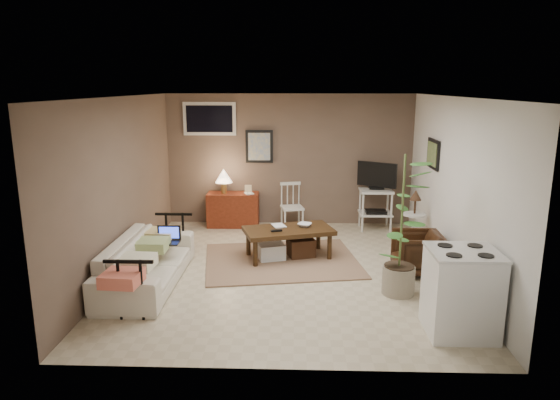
{
  "coord_description": "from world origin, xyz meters",
  "views": [
    {
      "loc": [
        0.15,
        -6.61,
        2.55
      ],
      "look_at": [
        -0.1,
        0.35,
        0.94
      ],
      "focal_mm": 32.0,
      "sensor_mm": 36.0,
      "label": 1
    }
  ],
  "objects_px": {
    "red_console": "(232,206)",
    "stove": "(461,292)",
    "armchair": "(417,251)",
    "sofa": "(146,254)",
    "side_table": "(415,213)",
    "potted_plant": "(402,220)",
    "tv_stand": "(376,194)",
    "coffee_table": "(288,241)",
    "spindle_chair": "(292,208)"
  },
  "relations": [
    {
      "from": "side_table",
      "to": "potted_plant",
      "type": "bearing_deg",
      "value": -108.01
    },
    {
      "from": "red_console",
      "to": "potted_plant",
      "type": "relative_size",
      "value": 0.6
    },
    {
      "from": "red_console",
      "to": "side_table",
      "type": "relative_size",
      "value": 1.12
    },
    {
      "from": "sofa",
      "to": "spindle_chair",
      "type": "xyz_separation_m",
      "value": [
        1.86,
        2.65,
        -0.02
      ]
    },
    {
      "from": "tv_stand",
      "to": "side_table",
      "type": "height_order",
      "value": "tv_stand"
    },
    {
      "from": "armchair",
      "to": "stove",
      "type": "relative_size",
      "value": 0.7
    },
    {
      "from": "spindle_chair",
      "to": "potted_plant",
      "type": "xyz_separation_m",
      "value": [
        1.36,
        -2.86,
        0.56
      ]
    },
    {
      "from": "side_table",
      "to": "potted_plant",
      "type": "distance_m",
      "value": 1.9
    },
    {
      "from": "spindle_chair",
      "to": "potted_plant",
      "type": "bearing_deg",
      "value": -64.52
    },
    {
      "from": "red_console",
      "to": "potted_plant",
      "type": "xyz_separation_m",
      "value": [
        2.46,
        -2.98,
        0.58
      ]
    },
    {
      "from": "stove",
      "to": "spindle_chair",
      "type": "bearing_deg",
      "value": 115.12
    },
    {
      "from": "coffee_table",
      "to": "stove",
      "type": "xyz_separation_m",
      "value": [
        1.84,
        -2.24,
        0.18
      ]
    },
    {
      "from": "potted_plant",
      "to": "tv_stand",
      "type": "bearing_deg",
      "value": 87.21
    },
    {
      "from": "coffee_table",
      "to": "side_table",
      "type": "relative_size",
      "value": 1.5
    },
    {
      "from": "red_console",
      "to": "side_table",
      "type": "bearing_deg",
      "value": -21.74
    },
    {
      "from": "red_console",
      "to": "spindle_chair",
      "type": "height_order",
      "value": "red_console"
    },
    {
      "from": "red_console",
      "to": "armchair",
      "type": "bearing_deg",
      "value": -38.49
    },
    {
      "from": "red_console",
      "to": "stove",
      "type": "xyz_separation_m",
      "value": [
        2.9,
        -3.97,
        0.08
      ]
    },
    {
      "from": "sofa",
      "to": "stove",
      "type": "relative_size",
      "value": 2.28
    },
    {
      "from": "side_table",
      "to": "stove",
      "type": "distance_m",
      "value": 2.77
    },
    {
      "from": "sofa",
      "to": "potted_plant",
      "type": "relative_size",
      "value": 1.17
    },
    {
      "from": "tv_stand",
      "to": "stove",
      "type": "xyz_separation_m",
      "value": [
        0.3,
        -3.86,
        -0.19
      ]
    },
    {
      "from": "coffee_table",
      "to": "red_console",
      "type": "xyz_separation_m",
      "value": [
        -1.06,
        1.73,
        0.1
      ]
    },
    {
      "from": "red_console",
      "to": "tv_stand",
      "type": "bearing_deg",
      "value": -2.46
    },
    {
      "from": "tv_stand",
      "to": "stove",
      "type": "bearing_deg",
      "value": -85.55
    },
    {
      "from": "side_table",
      "to": "armchair",
      "type": "height_order",
      "value": "side_table"
    },
    {
      "from": "red_console",
      "to": "armchair",
      "type": "relative_size",
      "value": 1.68
    },
    {
      "from": "spindle_chair",
      "to": "tv_stand",
      "type": "bearing_deg",
      "value": 0.62
    },
    {
      "from": "side_table",
      "to": "stove",
      "type": "xyz_separation_m",
      "value": [
        -0.14,
        -2.76,
        -0.14
      ]
    },
    {
      "from": "red_console",
      "to": "armchair",
      "type": "xyz_separation_m",
      "value": [
        2.85,
        -2.27,
        -0.05
      ]
    },
    {
      "from": "coffee_table",
      "to": "spindle_chair",
      "type": "bearing_deg",
      "value": 88.51
    },
    {
      "from": "tv_stand",
      "to": "side_table",
      "type": "bearing_deg",
      "value": -68.32
    },
    {
      "from": "coffee_table",
      "to": "stove",
      "type": "distance_m",
      "value": 2.91
    },
    {
      "from": "red_console",
      "to": "tv_stand",
      "type": "xyz_separation_m",
      "value": [
        2.6,
        -0.11,
        0.27
      ]
    },
    {
      "from": "sofa",
      "to": "side_table",
      "type": "height_order",
      "value": "side_table"
    },
    {
      "from": "sofa",
      "to": "tv_stand",
      "type": "xyz_separation_m",
      "value": [
        3.36,
        2.67,
        0.24
      ]
    },
    {
      "from": "potted_plant",
      "to": "armchair",
      "type": "bearing_deg",
      "value": 61.34
    },
    {
      "from": "coffee_table",
      "to": "side_table",
      "type": "distance_m",
      "value": 2.07
    },
    {
      "from": "spindle_chair",
      "to": "side_table",
      "type": "bearing_deg",
      "value": -29.18
    },
    {
      "from": "side_table",
      "to": "armchair",
      "type": "relative_size",
      "value": 1.49
    },
    {
      "from": "sofa",
      "to": "stove",
      "type": "distance_m",
      "value": 3.85
    },
    {
      "from": "sofa",
      "to": "red_console",
      "type": "relative_size",
      "value": 1.93
    },
    {
      "from": "side_table",
      "to": "armchair",
      "type": "xyz_separation_m",
      "value": [
        -0.18,
        -1.06,
        -0.27
      ]
    },
    {
      "from": "side_table",
      "to": "stove",
      "type": "bearing_deg",
      "value": -92.83
    },
    {
      "from": "spindle_chair",
      "to": "tv_stand",
      "type": "height_order",
      "value": "tv_stand"
    },
    {
      "from": "red_console",
      "to": "side_table",
      "type": "height_order",
      "value": "red_console"
    },
    {
      "from": "armchair",
      "to": "side_table",
      "type": "bearing_deg",
      "value": 170.33
    },
    {
      "from": "red_console",
      "to": "spindle_chair",
      "type": "distance_m",
      "value": 1.1
    },
    {
      "from": "coffee_table",
      "to": "stove",
      "type": "relative_size",
      "value": 1.57
    },
    {
      "from": "spindle_chair",
      "to": "stove",
      "type": "bearing_deg",
      "value": -64.88
    }
  ]
}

